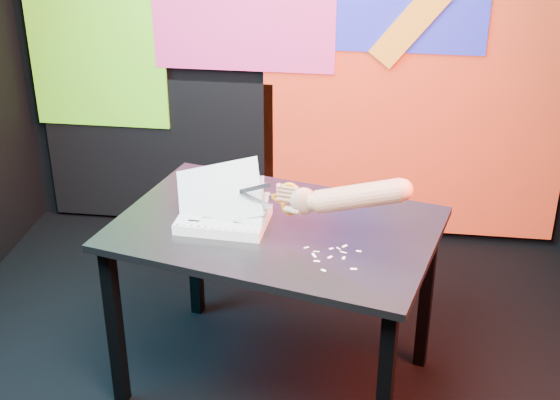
# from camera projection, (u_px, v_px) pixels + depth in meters

# --- Properties ---
(room) EXTENTS (3.01, 3.01, 2.71)m
(room) POSITION_uv_depth(u_px,v_px,m) (240.00, 86.00, 2.60)
(room) COLOR black
(room) RESTS_ON ground
(backdrop) EXTENTS (2.88, 0.05, 2.08)m
(backdrop) POSITION_uv_depth(u_px,v_px,m) (303.00, 71.00, 4.06)
(backdrop) COLOR red
(backdrop) RESTS_ON ground
(work_table) EXTENTS (1.36, 1.07, 0.75)m
(work_table) POSITION_uv_depth(u_px,v_px,m) (276.00, 246.00, 3.02)
(work_table) COLOR black
(work_table) RESTS_ON ground
(printout_stack) EXTENTS (0.38, 0.27, 0.26)m
(printout_stack) POSITION_uv_depth(u_px,v_px,m) (223.00, 218.00, 2.98)
(printout_stack) COLOR beige
(printout_stack) RESTS_ON work_table
(scissors) EXTENTS (0.23, 0.05, 0.13)m
(scissors) POSITION_uv_depth(u_px,v_px,m) (286.00, 198.00, 2.87)
(scissors) COLOR silver
(scissors) RESTS_ON printout_stack
(hand_forearm) EXTENTS (0.48, 0.15, 0.20)m
(hand_forearm) POSITION_uv_depth(u_px,v_px,m) (349.00, 197.00, 2.78)
(hand_forearm) COLOR tan
(hand_forearm) RESTS_ON work_table
(paper_clippings) EXTENTS (0.21, 0.20, 0.00)m
(paper_clippings) POSITION_uv_depth(u_px,v_px,m) (333.00, 256.00, 2.78)
(paper_clippings) COLOR white
(paper_clippings) RESTS_ON work_table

